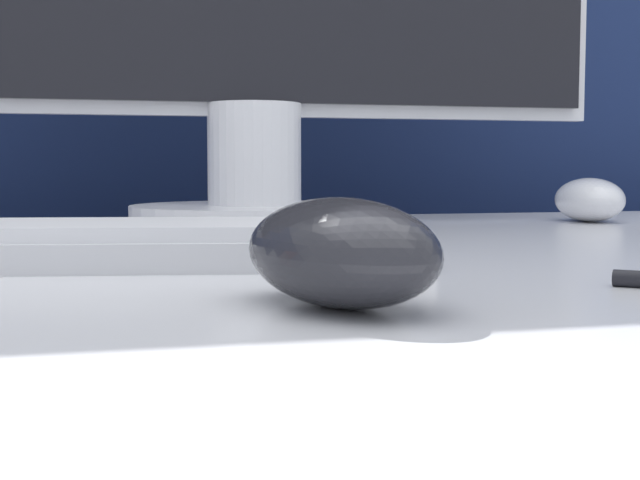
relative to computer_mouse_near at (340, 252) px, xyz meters
The scene contains 4 objects.
partition_panel 0.78m from the computer_mouse_near, 89.41° to the left, with size 5.00×0.03×1.39m.
computer_mouse_near is the anchor object (origin of this frame).
keyboard 0.22m from the computer_mouse_near, 119.79° to the left, with size 0.41×0.18×0.02m.
computer_mouse_far 0.61m from the computer_mouse_near, 49.80° to the left, with size 0.09×0.12×0.04m.
Camera 1 is at (-0.10, -0.46, 0.80)m, focal length 50.00 mm.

